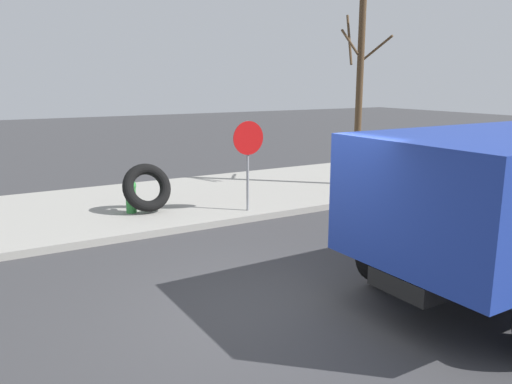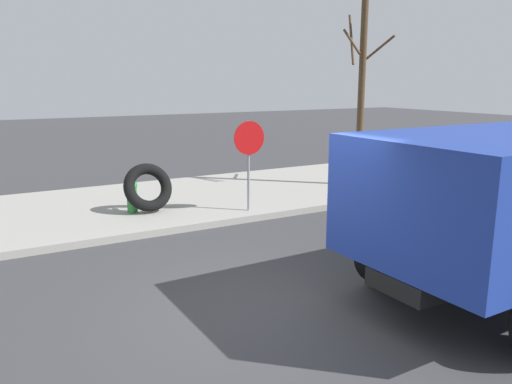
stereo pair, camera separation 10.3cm
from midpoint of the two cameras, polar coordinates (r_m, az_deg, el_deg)
name	(u,v)px [view 1 (the left image)]	position (r m, az deg, el deg)	size (l,w,h in m)	color
ground_plane	(265,312)	(7.08, 0.60, -13.38)	(80.00, 80.00, 0.00)	#38383A
sidewalk_curb	(128,207)	(12.78, -14.43, -1.59)	(36.00, 5.00, 0.15)	#99968E
fire_hydrant	(131,195)	(11.77, -14.14, -0.38)	(0.26, 0.60, 0.76)	#2D8438
loose_tire	(147,188)	(11.74, -12.42, 0.49)	(1.12, 1.12, 0.25)	black
stop_sign	(248,149)	(11.43, -1.16, 4.84)	(0.76, 0.08, 2.06)	gray
bare_tree	(359,85)	(14.63, 11.36, 11.76)	(1.17, 1.19, 5.46)	#4C3823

